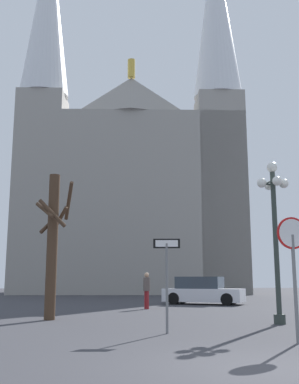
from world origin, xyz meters
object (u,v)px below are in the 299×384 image
(one_way_arrow_sign, at_px, (167,272))
(street_lamp, at_px, (275,221))
(cathedral, at_px, (131,177))
(parked_car_near_white, at_px, (202,291))
(pedestrian_walking, at_px, (147,287))
(stop_sign, at_px, (293,254))
(bare_tree, at_px, (53,241))

(one_way_arrow_sign, height_order, street_lamp, street_lamp)
(cathedral, height_order, parked_car_near_white, cathedral)
(street_lamp, distance_m, pedestrian_walking, 8.54)
(stop_sign, xyz_separation_m, bare_tree, (-6.04, 6.39, 0.75))
(parked_car_near_white, height_order, pedestrian_walking, pedestrian_walking)
(stop_sign, xyz_separation_m, street_lamp, (1.22, 4.16, 1.29))
(bare_tree, relative_size, parked_car_near_white, 1.10)
(one_way_arrow_sign, distance_m, street_lamp, 4.66)
(bare_tree, bearing_deg, pedestrian_walking, 53.92)
(street_lamp, height_order, parked_car_near_white, street_lamp)
(one_way_arrow_sign, relative_size, parked_car_near_white, 0.53)
(street_lamp, distance_m, bare_tree, 7.62)
(street_lamp, xyz_separation_m, parked_car_near_white, (0.00, 11.12, -2.54))
(parked_car_near_white, bearing_deg, street_lamp, -90.02)
(bare_tree, bearing_deg, stop_sign, -46.61)
(parked_car_near_white, relative_size, pedestrian_walking, 2.77)
(cathedral, relative_size, pedestrian_walking, 22.52)
(street_lamp, bearing_deg, parked_car_near_white, 89.98)
(cathedral, bearing_deg, stop_sign, -87.37)
(one_way_arrow_sign, bearing_deg, cathedral, 88.15)
(cathedral, relative_size, stop_sign, 13.45)
(stop_sign, xyz_separation_m, pedestrian_walking, (-2.21, 11.66, -0.93))
(stop_sign, distance_m, one_way_arrow_sign, 3.35)
(cathedral, relative_size, bare_tree, 7.37)
(street_lamp, distance_m, parked_car_near_white, 11.40)
(one_way_arrow_sign, bearing_deg, bare_tree, 128.54)
(one_way_arrow_sign, relative_size, pedestrian_walking, 1.47)
(bare_tree, relative_size, pedestrian_walking, 3.05)
(bare_tree, height_order, parked_car_near_white, bare_tree)
(bare_tree, bearing_deg, street_lamp, -17.07)
(bare_tree, bearing_deg, one_way_arrow_sign, -51.46)
(street_lamp, xyz_separation_m, bare_tree, (-7.26, 2.23, -0.55))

